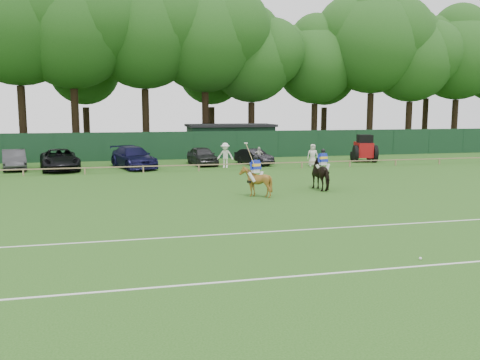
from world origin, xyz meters
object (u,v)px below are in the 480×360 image
object	(u,v)px
spectator_right	(313,155)
spectator_mid	(259,156)
tractor	(364,149)
polo_ball	(420,258)
sedan_grey	(14,160)
horse_dark	(323,174)
sedan_navy	(133,157)
suv_black	(60,160)
estate_black	(254,157)
horse_chestnut	(256,182)
spectator_left	(225,155)
utility_shed	(230,140)
hatch_grey	(202,156)

from	to	relation	value
spectator_right	spectator_mid	bearing A→B (deg)	178.37
spectator_mid	tractor	bearing A→B (deg)	18.90
polo_ball	sedan_grey	bearing A→B (deg)	120.80
horse_dark	sedan_navy	size ratio (longest dim) A/B	0.37
suv_black	estate_black	distance (m)	14.99
horse_chestnut	polo_ball	world-z (taller)	horse_chestnut
estate_black	spectator_mid	bearing A→B (deg)	-101.74
spectator_left	tractor	size ratio (longest dim) A/B	0.61
estate_black	tractor	size ratio (longest dim) A/B	1.24
utility_shed	spectator_right	bearing A→B (deg)	-68.61
estate_black	sedan_navy	bearing A→B (deg)	159.95
horse_chestnut	spectator_right	world-z (taller)	spectator_right
spectator_left	utility_shed	world-z (taller)	utility_shed
suv_black	estate_black	xyz separation A→B (m)	(14.99, 0.26, -0.14)
horse_dark	estate_black	distance (m)	13.39
hatch_grey	polo_ball	size ratio (longest dim) A/B	48.45
hatch_grey	spectator_left	xyz separation A→B (m)	(1.41, -2.32, 0.22)
horse_dark	spectator_right	bearing A→B (deg)	-116.38
estate_black	spectator_right	xyz separation A→B (m)	(4.24, -2.14, 0.24)
horse_dark	spectator_mid	world-z (taller)	horse_dark
utility_shed	tractor	xyz separation A→B (m)	(9.90, -8.65, -0.44)
spectator_mid	utility_shed	distance (m)	9.75
horse_dark	spectator_mid	distance (m)	12.47
suv_black	tractor	bearing A→B (deg)	-8.86
spectator_mid	tractor	distance (m)	9.76
hatch_grey	utility_shed	xyz separation A→B (m)	(4.08, 8.02, 0.79)
horse_dark	sedan_navy	distance (m)	16.58
suv_black	tractor	size ratio (longest dim) A/B	1.79
sedan_grey	polo_ball	xyz separation A→B (m)	(16.35, -27.43, -0.71)
horse_chestnut	spectator_right	distance (m)	14.96
sedan_grey	spectator_left	xyz separation A→B (m)	(15.61, -2.34, 0.21)
estate_black	spectator_right	size ratio (longest dim) A/B	2.21
polo_ball	horse_chestnut	bearing A→B (deg)	99.06
sedan_grey	utility_shed	size ratio (longest dim) A/B	0.54
suv_black	polo_ball	bearing A→B (deg)	-73.56
sedan_grey	estate_black	xyz separation A→B (m)	(18.32, -0.80, -0.11)
horse_chestnut	spectator_mid	bearing A→B (deg)	-117.66
polo_ball	tractor	xyz separation A→B (m)	(11.82, 26.79, 1.05)
horse_dark	sedan_navy	world-z (taller)	horse_dark
suv_black	sedan_navy	world-z (taller)	sedan_navy
sedan_navy	sedan_grey	bearing A→B (deg)	156.32
horse_chestnut	sedan_navy	xyz separation A→B (m)	(-5.75, 14.55, 0.03)
horse_dark	hatch_grey	size ratio (longest dim) A/B	0.48
spectator_left	utility_shed	bearing A→B (deg)	99.17
suv_black	spectator_mid	size ratio (longest dim) A/B	3.71
estate_black	utility_shed	bearing A→B (deg)	69.31
utility_shed	tractor	world-z (taller)	utility_shed
spectator_right	tractor	distance (m)	6.07
tractor	utility_shed	bearing A→B (deg)	153.32
sedan_grey	tractor	world-z (taller)	tractor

